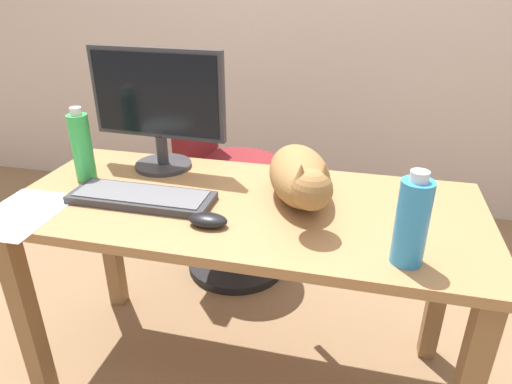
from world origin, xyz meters
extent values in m
plane|color=#846647|center=(0.00, 0.00, 0.00)|extent=(8.00, 8.00, 0.00)
cube|color=#9E7247|center=(0.00, 0.00, 0.69)|extent=(1.43, 0.63, 0.03)
cube|color=olive|center=(-0.66, -0.26, 0.34)|extent=(0.06, 0.06, 0.68)
cube|color=olive|center=(-0.66, 0.26, 0.34)|extent=(0.06, 0.06, 0.68)
cube|color=olive|center=(0.66, 0.26, 0.34)|extent=(0.06, 0.06, 0.68)
cylinder|color=black|center=(-0.22, 0.65, 0.02)|extent=(0.48, 0.48, 0.04)
cylinder|color=black|center=(-0.22, 0.65, 0.25)|extent=(0.06, 0.06, 0.50)
cylinder|color=maroon|center=(-0.22, 0.65, 0.53)|extent=(0.44, 0.44, 0.06)
cube|color=maroon|center=(-0.40, 0.66, 0.76)|extent=(0.09, 0.36, 0.40)
cylinder|color=#333338|center=(-0.35, 0.21, 0.71)|extent=(0.20, 0.20, 0.01)
cylinder|color=#333338|center=(-0.35, 0.21, 0.77)|extent=(0.04, 0.04, 0.10)
cube|color=#333338|center=(-0.35, 0.21, 0.97)|extent=(0.48, 0.05, 0.30)
cube|color=black|center=(-0.35, 0.19, 0.97)|extent=(0.45, 0.03, 0.27)
cube|color=#333338|center=(-0.30, -0.07, 0.72)|extent=(0.44, 0.15, 0.02)
cube|color=slate|center=(-0.30, -0.07, 0.73)|extent=(0.40, 0.12, 0.00)
ellipsoid|color=olive|center=(0.16, 0.08, 0.78)|extent=(0.28, 0.40, 0.15)
sphere|color=olive|center=(0.22, -0.13, 0.83)|extent=(0.11, 0.11, 0.11)
cone|color=olive|center=(0.25, -0.12, 0.88)|extent=(0.04, 0.04, 0.04)
cone|color=olive|center=(0.19, -0.14, 0.88)|extent=(0.04, 0.04, 0.04)
cylinder|color=olive|center=(0.12, 0.34, 0.73)|extent=(0.15, 0.15, 0.03)
ellipsoid|color=black|center=(-0.06, -0.16, 0.72)|extent=(0.11, 0.06, 0.04)
cube|color=white|center=(-0.61, -0.23, 0.71)|extent=(0.22, 0.30, 0.00)
cylinder|color=#2D8CD1|center=(0.46, -0.21, 0.81)|extent=(0.08, 0.08, 0.21)
cylinder|color=silver|center=(0.46, -0.21, 0.93)|extent=(0.04, 0.04, 0.02)
cylinder|color=green|center=(-0.56, 0.04, 0.82)|extent=(0.07, 0.07, 0.22)
cylinder|color=silver|center=(-0.56, 0.04, 0.94)|extent=(0.04, 0.04, 0.02)
camera|label=1|loc=(0.33, -1.18, 1.33)|focal=31.76mm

